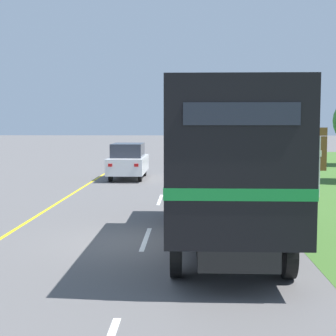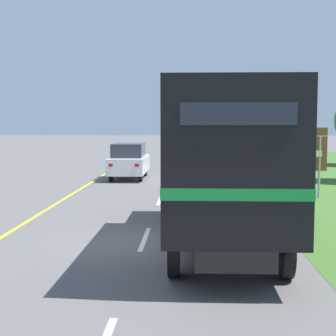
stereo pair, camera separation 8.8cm
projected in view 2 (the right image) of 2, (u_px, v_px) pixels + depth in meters
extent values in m
plane|color=#5B5959|center=(143.00, 242.00, 12.70)|extent=(200.00, 200.00, 0.00)
cube|color=yellow|center=(84.00, 187.00, 23.40)|extent=(0.12, 56.09, 0.01)
cube|color=white|center=(145.00, 239.00, 13.04)|extent=(0.12, 2.60, 0.01)
cube|color=white|center=(160.00, 200.00, 19.60)|extent=(0.12, 2.60, 0.01)
cube|color=white|center=(168.00, 180.00, 26.17)|extent=(0.12, 2.60, 0.01)
cube|color=white|center=(172.00, 168.00, 32.74)|extent=(0.12, 2.60, 0.01)
cube|color=white|center=(175.00, 161.00, 39.31)|extent=(0.12, 2.60, 0.01)
cylinder|color=black|center=(180.00, 200.00, 16.18)|extent=(0.22, 1.00, 1.00)
cylinder|color=black|center=(248.00, 201.00, 16.09)|extent=(0.22, 1.00, 1.00)
cylinder|color=black|center=(174.00, 251.00, 9.82)|extent=(0.22, 1.00, 1.00)
cylinder|color=black|center=(286.00, 252.00, 9.73)|extent=(0.22, 1.00, 1.00)
cube|color=black|center=(221.00, 215.00, 12.56)|extent=(1.35, 8.53, 0.36)
cube|color=black|center=(224.00, 152.00, 11.37)|extent=(2.46, 6.43, 2.87)
cube|color=#198C38|center=(224.00, 174.00, 11.41)|extent=(2.48, 6.45, 0.20)
cube|color=#232833|center=(238.00, 114.00, 8.09)|extent=(1.85, 0.03, 0.36)
cube|color=black|center=(215.00, 160.00, 15.66)|extent=(2.36, 2.10, 1.90)
cube|color=#283342|center=(213.00, 150.00, 16.69)|extent=(2.09, 0.03, 0.85)
cylinder|color=black|center=(119.00, 170.00, 28.23)|extent=(0.16, 0.66, 0.66)
cylinder|color=black|center=(145.00, 170.00, 28.16)|extent=(0.16, 0.66, 0.66)
cylinder|color=black|center=(111.00, 175.00, 25.57)|extent=(0.16, 0.66, 0.66)
cylinder|color=black|center=(141.00, 175.00, 25.51)|extent=(0.16, 0.66, 0.66)
cube|color=white|center=(129.00, 164.00, 26.83)|extent=(1.80, 4.30, 0.82)
cube|color=#282D38|center=(129.00, 150.00, 26.59)|extent=(1.55, 2.37, 0.70)
cube|color=red|center=(111.00, 165.00, 24.69)|extent=(0.20, 0.03, 0.14)
cube|color=red|center=(137.00, 165.00, 24.64)|extent=(0.20, 0.03, 0.14)
cylinder|color=black|center=(187.00, 156.00, 39.37)|extent=(0.16, 0.66, 0.66)
cylinder|color=black|center=(207.00, 156.00, 39.31)|extent=(0.16, 0.66, 0.66)
cylinder|color=black|center=(187.00, 159.00, 36.86)|extent=(0.16, 0.66, 0.66)
cylinder|color=black|center=(208.00, 159.00, 36.80)|extent=(0.16, 0.66, 0.66)
cube|color=silver|center=(197.00, 152.00, 38.05)|extent=(1.80, 4.06, 0.81)
cube|color=#282D38|center=(197.00, 142.00, 37.82)|extent=(1.55, 2.23, 0.68)
cube|color=red|center=(189.00, 152.00, 36.03)|extent=(0.20, 0.03, 0.14)
cube|color=red|center=(207.00, 152.00, 35.98)|extent=(0.20, 0.03, 0.14)
cylinder|color=#9E9EA3|center=(285.00, 167.00, 20.07)|extent=(0.09, 0.09, 2.40)
cylinder|color=#9E9EA3|center=(319.00, 167.00, 20.01)|extent=(0.09, 0.09, 2.40)
cube|color=brown|center=(303.00, 154.00, 19.99)|extent=(1.87, 0.06, 1.34)
cube|color=brown|center=(320.00, 132.00, 19.89)|extent=(0.60, 0.06, 0.32)
cube|color=silver|center=(303.00, 154.00, 19.96)|extent=(1.46, 0.02, 0.24)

